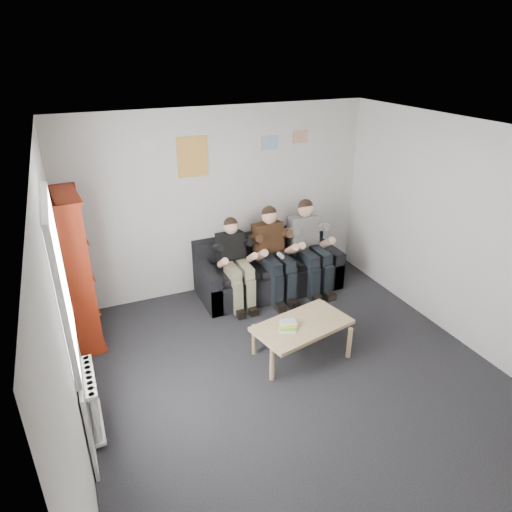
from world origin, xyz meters
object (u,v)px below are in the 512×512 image
(bookshelf, at_px, (78,270))
(person_left, at_px, (236,263))
(sofa, at_px, (268,271))
(coffee_table, at_px, (302,328))
(person_middle, at_px, (274,254))
(person_right, at_px, (310,247))

(bookshelf, relative_size, person_left, 1.53)
(bookshelf, height_order, person_left, bookshelf)
(sofa, bearing_deg, person_left, -161.88)
(bookshelf, xyz_separation_m, person_left, (2.05, 0.07, -0.34))
(sofa, bearing_deg, coffee_table, -101.13)
(person_middle, bearing_deg, sofa, 86.83)
(sofa, distance_m, person_middle, 0.42)
(coffee_table, relative_size, person_middle, 0.84)
(person_middle, bearing_deg, bookshelf, 178.24)
(person_left, height_order, person_middle, person_middle)
(sofa, xyz_separation_m, person_right, (0.60, -0.20, 0.37))
(person_left, relative_size, person_right, 0.92)
(bookshelf, bearing_deg, sofa, 1.11)
(bookshelf, bearing_deg, coffee_table, -35.94)
(coffee_table, bearing_deg, person_middle, 77.41)
(coffee_table, bearing_deg, bookshelf, 148.65)
(person_left, bearing_deg, bookshelf, -179.24)
(coffee_table, height_order, person_right, person_right)
(sofa, relative_size, person_left, 1.69)
(bookshelf, distance_m, person_right, 3.26)
(person_left, xyz_separation_m, person_right, (1.19, -0.01, 0.04))
(bookshelf, height_order, coffee_table, bookshelf)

